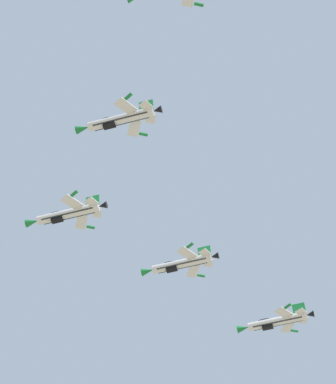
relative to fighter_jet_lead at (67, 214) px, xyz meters
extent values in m
cylinder|color=silver|center=(0.28, -0.01, 0.00)|extent=(12.07, 2.29, 1.70)
cube|color=#2D3338|center=(0.29, 0.10, -0.46)|extent=(10.14, 2.00, 0.73)
cone|color=#197A38|center=(-6.86, 0.34, 0.00)|extent=(2.47, 1.68, 1.56)
cone|color=black|center=(7.02, -0.35, 0.00)|extent=(1.67, 1.44, 1.36)
ellipsoid|color=#192333|center=(-2.36, -0.03, 0.62)|extent=(3.26, 1.48, 1.33)
cube|color=black|center=(-1.87, 0.28, -0.79)|extent=(2.26, 1.37, 1.07)
cube|color=silver|center=(1.87, -2.61, -0.70)|extent=(3.75, 4.52, 1.18)
cube|color=#197A38|center=(2.89, -4.71, -1.19)|extent=(1.68, 1.33, 0.36)
cube|color=silver|center=(2.12, 2.46, 0.53)|extent=(3.48, 4.55, 1.18)
cube|color=#197A38|center=(3.34, 4.44, 1.02)|extent=(1.70, 1.22, 0.36)
cube|color=silver|center=(5.30, -1.75, -0.36)|extent=(2.46, 2.69, 0.67)
cube|color=silver|center=(5.45, 1.21, 0.35)|extent=(2.32, 2.61, 0.67)
cube|color=#197A38|center=(5.05, -0.68, 1.76)|extent=(2.64, 0.93, 2.57)
cylinder|color=silver|center=(14.31, -15.95, 2.18)|extent=(12.07, 2.29, 1.70)
cube|color=#2D3338|center=(14.32, -15.82, 1.73)|extent=(10.14, 2.00, 0.79)
cone|color=#197A38|center=(7.17, -15.59, 2.18)|extent=(2.47, 1.68, 1.56)
cone|color=black|center=(21.06, -16.28, 2.18)|extent=(1.67, 1.44, 1.36)
ellipsoid|color=#192333|center=(11.67, -15.99, 2.79)|extent=(3.26, 1.52, 1.36)
cube|color=black|center=(12.17, -15.61, 1.40)|extent=(2.26, 1.40, 1.11)
cube|color=silver|center=(15.91, -18.51, 1.36)|extent=(3.73, 4.48, 1.37)
cube|color=#197A38|center=(16.92, -20.58, 0.78)|extent=(1.68, 1.34, 0.39)
cube|color=silver|center=(16.15, -13.51, 2.83)|extent=(3.46, 4.51, 1.37)
cube|color=#197A38|center=(17.37, -11.55, 3.41)|extent=(1.70, 1.23, 0.39)
cube|color=silver|center=(19.34, -17.66, 1.75)|extent=(2.45, 2.67, 0.77)
cube|color=silver|center=(19.48, -14.74, 2.60)|extent=(2.31, 2.60, 0.77)
cube|color=#197A38|center=(19.08, -16.69, 3.91)|extent=(2.64, 1.05, 2.55)
cylinder|color=silver|center=(18.13, 18.63, 3.93)|extent=(12.07, 2.29, 1.70)
cube|color=#2D3338|center=(18.13, 18.73, 3.47)|extent=(10.14, 2.00, 0.71)
cone|color=#197A38|center=(10.99, 18.99, 3.93)|extent=(2.47, 1.68, 1.56)
cone|color=black|center=(24.87, 18.30, 3.93)|extent=(1.67, 1.44, 1.36)
ellipsoid|color=#192333|center=(15.49, 18.62, 4.55)|extent=(3.26, 1.47, 1.31)
cube|color=black|center=(15.98, 18.91, 3.14)|extent=(2.26, 1.36, 1.06)
cube|color=silver|center=(19.72, 16.02, 3.28)|extent=(3.76, 4.53, 1.11)
cube|color=#197A38|center=(20.73, 13.92, 2.82)|extent=(1.68, 1.33, 0.36)
cube|color=silver|center=(19.97, 21.11, 4.41)|extent=(3.48, 4.56, 1.11)
cube|color=#197A38|center=(21.19, 23.10, 4.87)|extent=(1.70, 1.22, 0.36)
cube|color=silver|center=(23.15, 16.89, 3.59)|extent=(2.46, 2.69, 0.64)
cube|color=silver|center=(23.30, 19.86, 4.26)|extent=(2.32, 2.62, 0.64)
cube|color=#197A38|center=(22.90, 18.00, 5.69)|extent=(2.63, 0.89, 2.58)
cube|color=#197A38|center=(31.89, -32.46, 5.50)|extent=(1.70, 1.23, 0.40)
cylinder|color=silver|center=(34.61, 34.40, 0.31)|extent=(12.07, 2.29, 1.70)
cube|color=#2D3338|center=(34.62, 34.54, -0.13)|extent=(10.14, 2.00, 0.80)
cone|color=#197A38|center=(27.47, 34.76, 0.31)|extent=(2.47, 1.68, 1.56)
cone|color=black|center=(41.35, 34.07, 0.31)|extent=(1.67, 1.44, 1.36)
ellipsoid|color=#192333|center=(31.96, 34.35, 0.92)|extent=(3.26, 1.53, 1.37)
cube|color=black|center=(32.46, 34.74, -0.46)|extent=(2.26, 1.40, 1.12)
cube|color=silver|center=(36.20, 31.84, -0.52)|extent=(3.72, 4.48, 1.41)
cube|color=#197A38|center=(37.22, 29.78, -1.13)|extent=(1.68, 1.34, 0.39)
cube|color=silver|center=(36.45, 36.83, 0.99)|extent=(3.45, 4.50, 1.41)
cube|color=#197A38|center=(37.66, 38.79, 1.60)|extent=(1.70, 1.23, 0.39)
cube|color=silver|center=(39.63, 32.69, -0.13)|extent=(2.45, 2.67, 0.79)
cube|color=silver|center=(39.78, 35.61, 0.76)|extent=(2.31, 2.59, 0.79)
cube|color=#197A38|center=(39.38, 33.64, 2.05)|extent=(2.64, 1.07, 2.55)
camera|label=1|loc=(36.88, -79.29, -132.51)|focal=78.96mm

